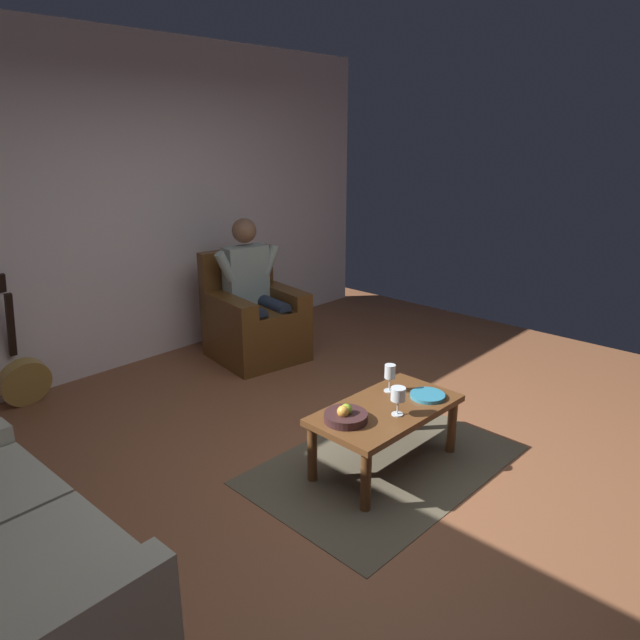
{
  "coord_description": "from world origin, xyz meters",
  "views": [
    {
      "loc": [
        2.52,
        1.84,
        2.0
      ],
      "look_at": [
        -0.47,
        -0.91,
        0.68
      ],
      "focal_mm": 32.53,
      "sensor_mm": 36.0,
      "label": 1
    }
  ],
  "objects_px": {
    "person_seated": "(253,285)",
    "fruit_bowl": "(346,416)",
    "wine_glass_far": "(398,396)",
    "coffee_table": "(386,416)",
    "armchair": "(254,322)",
    "wine_glass_near": "(390,373)",
    "guitar": "(24,377)",
    "decorative_dish": "(428,396)"
  },
  "relations": [
    {
      "from": "wine_glass_far",
      "to": "armchair",
      "type": "bearing_deg",
      "value": -108.82
    },
    {
      "from": "coffee_table",
      "to": "wine_glass_near",
      "type": "xyz_separation_m",
      "value": [
        -0.2,
        -0.12,
        0.19
      ]
    },
    {
      "from": "wine_glass_near",
      "to": "decorative_dish",
      "type": "relative_size",
      "value": 0.83
    },
    {
      "from": "coffee_table",
      "to": "wine_glass_near",
      "type": "distance_m",
      "value": 0.3
    },
    {
      "from": "armchair",
      "to": "person_seated",
      "type": "distance_m",
      "value": 0.35
    },
    {
      "from": "fruit_bowl",
      "to": "wine_glass_far",
      "type": "bearing_deg",
      "value": 147.34
    },
    {
      "from": "coffee_table",
      "to": "decorative_dish",
      "type": "relative_size",
      "value": 4.45
    },
    {
      "from": "coffee_table",
      "to": "wine_glass_near",
      "type": "relative_size",
      "value": 5.37
    },
    {
      "from": "armchair",
      "to": "fruit_bowl",
      "type": "bearing_deg",
      "value": 72.64
    },
    {
      "from": "person_seated",
      "to": "fruit_bowl",
      "type": "bearing_deg",
      "value": 72.55
    },
    {
      "from": "wine_glass_far",
      "to": "guitar",
      "type": "bearing_deg",
      "value": -66.8
    },
    {
      "from": "fruit_bowl",
      "to": "guitar",
      "type": "bearing_deg",
      "value": -70.74
    },
    {
      "from": "wine_glass_near",
      "to": "decorative_dish",
      "type": "height_order",
      "value": "wine_glass_near"
    },
    {
      "from": "person_seated",
      "to": "guitar",
      "type": "height_order",
      "value": "person_seated"
    },
    {
      "from": "armchair",
      "to": "coffee_table",
      "type": "distance_m",
      "value": 2.12
    },
    {
      "from": "fruit_bowl",
      "to": "coffee_table",
      "type": "bearing_deg",
      "value": 168.15
    },
    {
      "from": "decorative_dish",
      "to": "fruit_bowl",
      "type": "bearing_deg",
      "value": -16.58
    },
    {
      "from": "person_seated",
      "to": "wine_glass_near",
      "type": "bearing_deg",
      "value": 85.15
    },
    {
      "from": "person_seated",
      "to": "fruit_bowl",
      "type": "relative_size",
      "value": 5.02
    },
    {
      "from": "coffee_table",
      "to": "decorative_dish",
      "type": "bearing_deg",
      "value": 158.53
    },
    {
      "from": "armchair",
      "to": "fruit_bowl",
      "type": "height_order",
      "value": "armchair"
    },
    {
      "from": "person_seated",
      "to": "decorative_dish",
      "type": "bearing_deg",
      "value": 88.99
    },
    {
      "from": "armchair",
      "to": "wine_glass_near",
      "type": "height_order",
      "value": "armchair"
    },
    {
      "from": "wine_glass_near",
      "to": "decorative_dish",
      "type": "distance_m",
      "value": 0.27
    },
    {
      "from": "armchair",
      "to": "wine_glass_near",
      "type": "distance_m",
      "value": 1.96
    },
    {
      "from": "coffee_table",
      "to": "decorative_dish",
      "type": "distance_m",
      "value": 0.31
    },
    {
      "from": "armchair",
      "to": "decorative_dish",
      "type": "height_order",
      "value": "armchair"
    },
    {
      "from": "wine_glass_near",
      "to": "fruit_bowl",
      "type": "height_order",
      "value": "wine_glass_near"
    },
    {
      "from": "person_seated",
      "to": "fruit_bowl",
      "type": "height_order",
      "value": "person_seated"
    },
    {
      "from": "armchair",
      "to": "coffee_table",
      "type": "relative_size",
      "value": 1.0
    },
    {
      "from": "coffee_table",
      "to": "wine_glass_near",
      "type": "bearing_deg",
      "value": -148.14
    },
    {
      "from": "wine_glass_near",
      "to": "guitar",
      "type": "bearing_deg",
      "value": -60.47
    },
    {
      "from": "coffee_table",
      "to": "wine_glass_near",
      "type": "height_order",
      "value": "wine_glass_near"
    },
    {
      "from": "fruit_bowl",
      "to": "wine_glass_near",
      "type": "bearing_deg",
      "value": -173.54
    },
    {
      "from": "armchair",
      "to": "guitar",
      "type": "distance_m",
      "value": 1.93
    },
    {
      "from": "decorative_dish",
      "to": "wine_glass_far",
      "type": "bearing_deg",
      "value": -0.56
    },
    {
      "from": "wine_glass_near",
      "to": "armchair",
      "type": "bearing_deg",
      "value": -104.48
    },
    {
      "from": "wine_glass_far",
      "to": "coffee_table",
      "type": "bearing_deg",
      "value": -109.41
    },
    {
      "from": "decorative_dish",
      "to": "coffee_table",
      "type": "bearing_deg",
      "value": -21.47
    },
    {
      "from": "armchair",
      "to": "wine_glass_far",
      "type": "xyz_separation_m",
      "value": [
        0.72,
        2.12,
        0.19
      ]
    },
    {
      "from": "coffee_table",
      "to": "fruit_bowl",
      "type": "bearing_deg",
      "value": -11.85
    },
    {
      "from": "guitar",
      "to": "wine_glass_far",
      "type": "distance_m",
      "value": 2.89
    }
  ]
}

